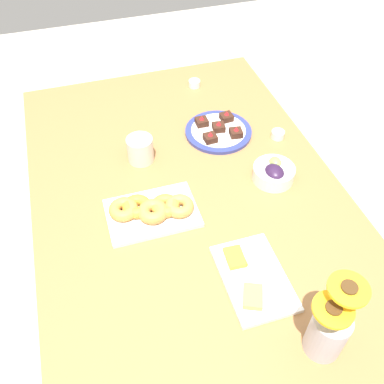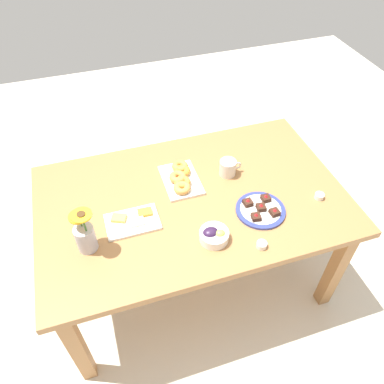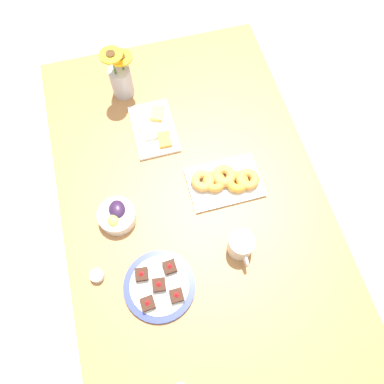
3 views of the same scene
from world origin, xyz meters
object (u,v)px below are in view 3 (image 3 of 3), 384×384
object	(u,v)px
jam_cup_honey	(97,276)
croissant_platter	(225,181)
grape_bowl	(117,215)
dessert_plate	(159,286)
dining_table	(192,204)
cheese_platter	(155,129)
flower_vase	(121,79)
coffee_mug	(241,245)

from	to	relation	value
jam_cup_honey	croissant_platter	bearing A→B (deg)	113.34
grape_bowl	dessert_plate	size ratio (longest dim) A/B	0.56
dining_table	grape_bowl	bearing A→B (deg)	-87.23
cheese_platter	flower_vase	distance (m)	0.25
flower_vase	dining_table	bearing A→B (deg)	15.98
jam_cup_honey	grape_bowl	bearing A→B (deg)	150.95
cheese_platter	dessert_plate	bearing A→B (deg)	-11.17
cheese_platter	coffee_mug	bearing A→B (deg)	17.93
grape_bowl	croissant_platter	bearing A→B (deg)	94.63
cheese_platter	jam_cup_honey	world-z (taller)	cheese_platter
dining_table	dessert_plate	bearing A→B (deg)	-33.26
jam_cup_honey	cheese_platter	bearing A→B (deg)	148.82
flower_vase	croissant_platter	bearing A→B (deg)	28.99
dessert_plate	coffee_mug	bearing A→B (deg)	100.30
dessert_plate	flower_vase	distance (m)	0.86
jam_cup_honey	flower_vase	size ratio (longest dim) A/B	0.19
croissant_platter	jam_cup_honey	xyz separation A→B (m)	(0.23, -0.54, -0.01)
dining_table	flower_vase	size ratio (longest dim) A/B	6.44
dining_table	jam_cup_honey	distance (m)	0.46
croissant_platter	coffee_mug	bearing A→B (deg)	-5.14
cheese_platter	grape_bowl	bearing A→B (deg)	-32.35
dessert_plate	flower_vase	world-z (taller)	flower_vase
jam_cup_honey	dining_table	bearing A→B (deg)	117.83
dining_table	cheese_platter	distance (m)	0.35
coffee_mug	croissant_platter	distance (m)	0.27
coffee_mug	flower_vase	distance (m)	0.84
dining_table	jam_cup_honey	world-z (taller)	jam_cup_honey
cheese_platter	dessert_plate	world-z (taller)	dessert_plate
dessert_plate	jam_cup_honey	bearing A→B (deg)	-113.77
coffee_mug	dining_table	bearing A→B (deg)	-155.13
dining_table	flower_vase	xyz separation A→B (m)	(-0.55, -0.16, 0.17)
grape_bowl	jam_cup_honey	world-z (taller)	grape_bowl
dining_table	coffee_mug	distance (m)	0.30
cheese_platter	croissant_platter	xyz separation A→B (m)	(0.31, 0.21, 0.01)
coffee_mug	grape_bowl	bearing A→B (deg)	-119.68
cheese_platter	jam_cup_honey	xyz separation A→B (m)	(0.54, -0.33, 0.01)
coffee_mug	croissant_platter	world-z (taller)	coffee_mug
croissant_platter	jam_cup_honey	distance (m)	0.58
dining_table	jam_cup_honey	xyz separation A→B (m)	(0.21, -0.40, 0.10)
grape_bowl	croissant_platter	distance (m)	0.43
coffee_mug	flower_vase	bearing A→B (deg)	-161.20
croissant_platter	jam_cup_honey	world-z (taller)	croissant_platter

